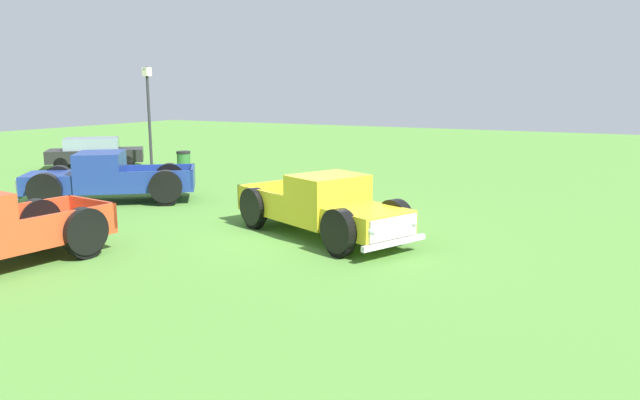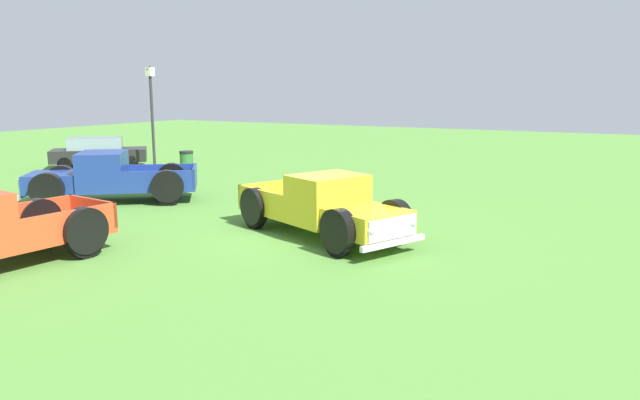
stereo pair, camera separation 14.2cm
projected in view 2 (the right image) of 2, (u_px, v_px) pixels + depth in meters
ground_plane at (310, 233)px, 15.01m from camera, size 80.00×80.00×0.00m
pickup_truck_foreground at (329, 209)px, 14.35m from camera, size 3.66×5.37×1.55m
pickup_truck_behind_right at (101, 178)px, 18.96m from camera, size 4.69×5.29×1.61m
sedan_distant_a at (98, 152)px, 27.23m from camera, size 4.04×4.17×1.38m
lamp_post_near at (152, 117)px, 25.56m from camera, size 0.36×0.36×4.52m
trash_can at (187, 162)px, 25.52m from camera, size 0.59×0.59×0.95m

